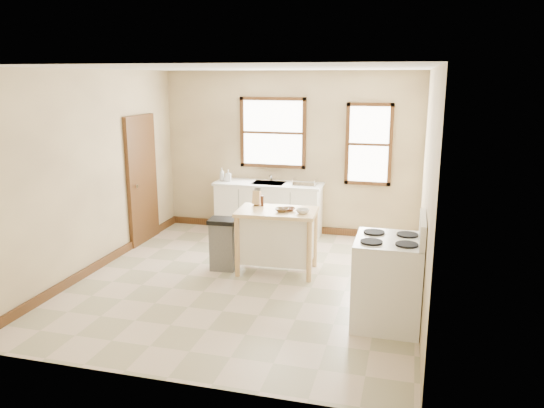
{
  "coord_description": "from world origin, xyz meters",
  "views": [
    {
      "loc": [
        2.05,
        -6.42,
        2.7
      ],
      "look_at": [
        0.24,
        0.4,
        1.0
      ],
      "focal_mm": 35.0,
      "sensor_mm": 36.0,
      "label": 1
    }
  ],
  "objects_px": {
    "soap_bottle_b": "(228,176)",
    "dish_rack": "(305,182)",
    "knife_block": "(257,198)",
    "kitchen_island": "(277,241)",
    "pepper_grinder": "(262,201)",
    "gas_stove": "(388,270)",
    "trash_bin": "(223,244)",
    "soap_bottle_a": "(222,174)",
    "bowl_c": "(303,211)",
    "bowl_a": "(282,210)",
    "bowl_b": "(289,209)"
  },
  "relations": [
    {
      "from": "kitchen_island",
      "to": "pepper_grinder",
      "type": "bearing_deg",
      "value": 143.49
    },
    {
      "from": "soap_bottle_b",
      "to": "dish_rack",
      "type": "xyz_separation_m",
      "value": [
        1.36,
        0.0,
        -0.05
      ]
    },
    {
      "from": "bowl_a",
      "to": "trash_bin",
      "type": "height_order",
      "value": "bowl_a"
    },
    {
      "from": "soap_bottle_a",
      "to": "bowl_a",
      "type": "xyz_separation_m",
      "value": [
        1.52,
        -1.76,
        -0.11
      ]
    },
    {
      "from": "dish_rack",
      "to": "kitchen_island",
      "type": "relative_size",
      "value": 0.36
    },
    {
      "from": "kitchen_island",
      "to": "bowl_a",
      "type": "distance_m",
      "value": 0.48
    },
    {
      "from": "knife_block",
      "to": "bowl_b",
      "type": "distance_m",
      "value": 0.56
    },
    {
      "from": "soap_bottle_b",
      "to": "pepper_grinder",
      "type": "height_order",
      "value": "soap_bottle_b"
    },
    {
      "from": "gas_stove",
      "to": "soap_bottle_b",
      "type": "bearing_deg",
      "value": 134.55
    },
    {
      "from": "pepper_grinder",
      "to": "bowl_c",
      "type": "distance_m",
      "value": 0.69
    },
    {
      "from": "soap_bottle_b",
      "to": "bowl_c",
      "type": "xyz_separation_m",
      "value": [
        1.69,
        -1.76,
        -0.1
      ]
    },
    {
      "from": "dish_rack",
      "to": "knife_block",
      "type": "height_order",
      "value": "knife_block"
    },
    {
      "from": "bowl_c",
      "to": "trash_bin",
      "type": "distance_m",
      "value": 1.27
    },
    {
      "from": "bowl_a",
      "to": "trash_bin",
      "type": "xyz_separation_m",
      "value": [
        -0.85,
        -0.04,
        -0.55
      ]
    },
    {
      "from": "soap_bottle_a",
      "to": "bowl_a",
      "type": "distance_m",
      "value": 2.32
    },
    {
      "from": "soap_bottle_a",
      "to": "knife_block",
      "type": "height_order",
      "value": "soap_bottle_a"
    },
    {
      "from": "soap_bottle_b",
      "to": "trash_bin",
      "type": "relative_size",
      "value": 0.27
    },
    {
      "from": "soap_bottle_b",
      "to": "kitchen_island",
      "type": "bearing_deg",
      "value": -63.15
    },
    {
      "from": "knife_block",
      "to": "bowl_c",
      "type": "height_order",
      "value": "knife_block"
    },
    {
      "from": "pepper_grinder",
      "to": "dish_rack",
      "type": "bearing_deg",
      "value": 78.05
    },
    {
      "from": "dish_rack",
      "to": "gas_stove",
      "type": "relative_size",
      "value": 0.32
    },
    {
      "from": "soap_bottle_b",
      "to": "bowl_b",
      "type": "bearing_deg",
      "value": -59.61
    },
    {
      "from": "soap_bottle_b",
      "to": "gas_stove",
      "type": "relative_size",
      "value": 0.16
    },
    {
      "from": "soap_bottle_b",
      "to": "knife_block",
      "type": "height_order",
      "value": "soap_bottle_b"
    },
    {
      "from": "soap_bottle_a",
      "to": "knife_block",
      "type": "bearing_deg",
      "value": -73.32
    },
    {
      "from": "bowl_a",
      "to": "kitchen_island",
      "type": "bearing_deg",
      "value": 143.77
    },
    {
      "from": "kitchen_island",
      "to": "trash_bin",
      "type": "distance_m",
      "value": 0.77
    },
    {
      "from": "knife_block",
      "to": "bowl_a",
      "type": "xyz_separation_m",
      "value": [
        0.44,
        -0.26,
        -0.08
      ]
    },
    {
      "from": "knife_block",
      "to": "pepper_grinder",
      "type": "xyz_separation_m",
      "value": [
        0.09,
        -0.02,
        -0.03
      ]
    },
    {
      "from": "knife_block",
      "to": "trash_bin",
      "type": "height_order",
      "value": "knife_block"
    },
    {
      "from": "soap_bottle_b",
      "to": "kitchen_island",
      "type": "distance_m",
      "value": 2.21
    },
    {
      "from": "soap_bottle_a",
      "to": "kitchen_island",
      "type": "xyz_separation_m",
      "value": [
        1.43,
        -1.7,
        -0.58
      ]
    },
    {
      "from": "soap_bottle_a",
      "to": "bowl_b",
      "type": "relative_size",
      "value": 1.32
    },
    {
      "from": "bowl_a",
      "to": "gas_stove",
      "type": "relative_size",
      "value": 0.15
    },
    {
      "from": "soap_bottle_a",
      "to": "bowl_a",
      "type": "bearing_deg",
      "value": -68.29
    },
    {
      "from": "dish_rack",
      "to": "kitchen_island",
      "type": "xyz_separation_m",
      "value": [
        -0.05,
        -1.68,
        -0.52
      ]
    },
    {
      "from": "trash_bin",
      "to": "soap_bottle_b",
      "type": "bearing_deg",
      "value": 102.74
    },
    {
      "from": "dish_rack",
      "to": "gas_stove",
      "type": "height_order",
      "value": "gas_stove"
    },
    {
      "from": "soap_bottle_b",
      "to": "dish_rack",
      "type": "relative_size",
      "value": 0.51
    },
    {
      "from": "knife_block",
      "to": "trash_bin",
      "type": "relative_size",
      "value": 0.27
    },
    {
      "from": "kitchen_island",
      "to": "gas_stove",
      "type": "distance_m",
      "value": 2.03
    },
    {
      "from": "bowl_a",
      "to": "bowl_c",
      "type": "relative_size",
      "value": 1.04
    },
    {
      "from": "soap_bottle_a",
      "to": "pepper_grinder",
      "type": "bearing_deg",
      "value": -71.59
    },
    {
      "from": "soap_bottle_a",
      "to": "trash_bin",
      "type": "xyz_separation_m",
      "value": [
        0.67,
        -1.8,
        -0.66
      ]
    },
    {
      "from": "knife_block",
      "to": "trash_bin",
      "type": "distance_m",
      "value": 0.81
    },
    {
      "from": "soap_bottle_a",
      "to": "bowl_c",
      "type": "height_order",
      "value": "soap_bottle_a"
    },
    {
      "from": "soap_bottle_b",
      "to": "knife_block",
      "type": "relative_size",
      "value": 1.01
    },
    {
      "from": "bowl_c",
      "to": "trash_bin",
      "type": "bearing_deg",
      "value": -178.75
    },
    {
      "from": "bowl_a",
      "to": "bowl_c",
      "type": "distance_m",
      "value": 0.29
    },
    {
      "from": "kitchen_island",
      "to": "bowl_c",
      "type": "relative_size",
      "value": 6.09
    }
  ]
}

